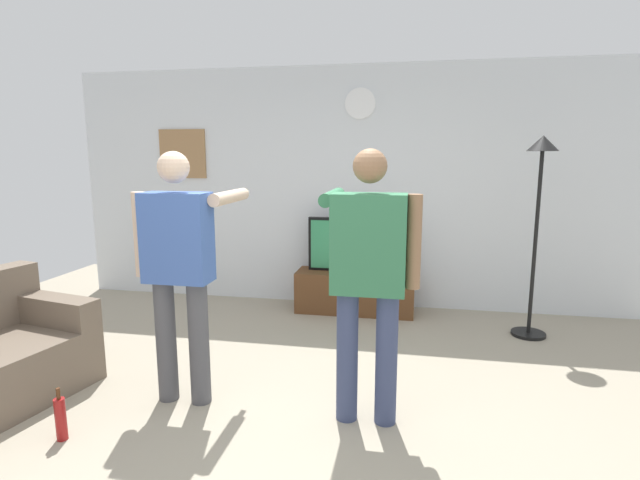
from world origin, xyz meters
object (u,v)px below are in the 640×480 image
object	(u,v)px
television	(356,245)
framed_picture	(183,154)
person_standing_nearer_lamp	(179,262)
person_standing_nearer_couch	(368,270)
beverage_bottle	(61,418)
floor_lamp	(539,195)
wall_clock	(360,103)
tv_stand	(355,292)

from	to	relation	value
television	framed_picture	world-z (taller)	framed_picture
television	framed_picture	distance (m)	2.35
television	person_standing_nearer_lamp	size ratio (longest dim) A/B	0.60
person_standing_nearer_couch	beverage_bottle	bearing A→B (deg)	-162.14
framed_picture	floor_lamp	world-z (taller)	framed_picture
television	floor_lamp	xyz separation A→B (m)	(1.74, -0.45, 0.61)
floor_lamp	beverage_bottle	world-z (taller)	floor_lamp
floor_lamp	person_standing_nearer_lamp	xyz separation A→B (m)	(-2.70, -1.78, -0.36)
wall_clock	person_standing_nearer_lamp	world-z (taller)	wall_clock
wall_clock	person_standing_nearer_couch	bearing A→B (deg)	-82.40
wall_clock	person_standing_nearer_couch	xyz separation A→B (m)	(0.33, -2.50, -1.26)
tv_stand	beverage_bottle	size ratio (longest dim) A/B	3.82
wall_clock	person_standing_nearer_couch	size ratio (longest dim) A/B	0.19
floor_lamp	tv_stand	bearing A→B (deg)	167.04
wall_clock	framed_picture	world-z (taller)	wall_clock
wall_clock	person_standing_nearer_lamp	distance (m)	2.94
wall_clock	person_standing_nearer_couch	world-z (taller)	wall_clock
framed_picture	floor_lamp	size ratio (longest dim) A/B	0.30
tv_stand	wall_clock	distance (m)	2.07
floor_lamp	person_standing_nearer_couch	xyz separation A→B (m)	(-1.41, -1.81, -0.35)
framed_picture	person_standing_nearer_couch	bearing A→B (deg)	-45.61
floor_lamp	beverage_bottle	distance (m)	4.19
beverage_bottle	person_standing_nearer_lamp	bearing A→B (deg)	49.48
floor_lamp	beverage_bottle	bearing A→B (deg)	-143.40
television	person_standing_nearer_lamp	bearing A→B (deg)	-113.26
framed_picture	person_standing_nearer_couch	xyz separation A→B (m)	(2.45, -2.50, -0.72)
person_standing_nearer_couch	tv_stand	bearing A→B (deg)	98.58
tv_stand	television	xyz separation A→B (m)	(-0.00, 0.05, 0.52)
floor_lamp	television	bearing A→B (deg)	165.59
television	framed_picture	bearing A→B (deg)	173.30
person_standing_nearer_couch	floor_lamp	bearing A→B (deg)	52.09
person_standing_nearer_lamp	beverage_bottle	xyz separation A→B (m)	(-0.52, -0.61, -0.86)
television	wall_clock	size ratio (longest dim) A/B	3.16
framed_picture	beverage_bottle	distance (m)	3.53
framed_picture	floor_lamp	distance (m)	3.93
tv_stand	floor_lamp	distance (m)	2.11
wall_clock	beverage_bottle	world-z (taller)	wall_clock
tv_stand	framed_picture	xyz separation A→B (m)	(-2.12, 0.30, 1.51)
television	beverage_bottle	world-z (taller)	television
wall_clock	floor_lamp	world-z (taller)	wall_clock
person_standing_nearer_lamp	person_standing_nearer_couch	size ratio (longest dim) A/B	0.99
floor_lamp	person_standing_nearer_couch	size ratio (longest dim) A/B	1.08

